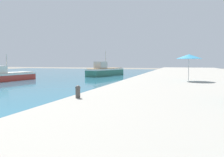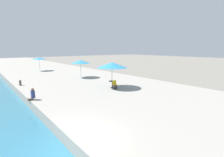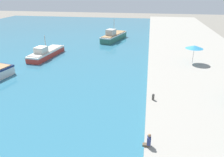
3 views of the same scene
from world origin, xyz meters
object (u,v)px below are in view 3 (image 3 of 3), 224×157
(cafe_umbrella_striped, at_px, (194,47))
(person_at_quay, at_px, (148,141))
(fishing_boat_mid, at_px, (46,53))
(fishing_boat_far, at_px, (114,36))
(mooring_bollard, at_px, (153,97))

(cafe_umbrella_striped, height_order, person_at_quay, cafe_umbrella_striped)
(fishing_boat_mid, xyz_separation_m, person_at_quay, (17.40, -20.95, 0.47))
(fishing_boat_far, relative_size, cafe_umbrella_striped, 3.74)
(cafe_umbrella_striped, distance_m, mooring_bollard, 13.90)
(person_at_quay, bearing_deg, mooring_bollard, 86.84)
(mooring_bollard, bearing_deg, person_at_quay, -93.16)
(fishing_boat_mid, distance_m, mooring_bollard, 22.64)
(fishing_boat_far, relative_size, person_at_quay, 9.43)
(cafe_umbrella_striped, bearing_deg, person_at_quay, -107.44)
(fishing_boat_mid, bearing_deg, fishing_boat_far, 63.45)
(fishing_boat_mid, bearing_deg, mooring_bollard, -31.96)
(fishing_boat_far, xyz_separation_m, cafe_umbrella_striped, (14.22, -15.92, 2.19))
(cafe_umbrella_striped, distance_m, person_at_quay, 20.48)
(fishing_boat_far, height_order, mooring_bollard, fishing_boat_far)
(fishing_boat_mid, distance_m, person_at_quay, 27.24)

